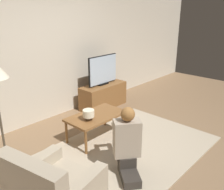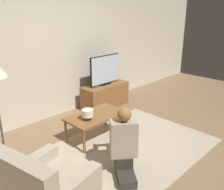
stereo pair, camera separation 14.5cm
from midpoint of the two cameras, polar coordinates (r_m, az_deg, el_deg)
The scene contains 8 objects.
ground_plane at distance 3.87m, azimuth 2.91°, elevation -13.25°, with size 10.00×10.00×0.00m, color #896B4C.
wall_back at distance 4.82m, azimuth -14.35°, elevation 9.48°, with size 10.00×0.06×2.60m.
rug at distance 3.87m, azimuth 2.91°, elevation -13.16°, with size 2.98×1.86×0.02m.
tv_stand at distance 5.44m, azimuth -0.81°, elevation -0.16°, with size 1.06×0.42×0.51m.
tv at distance 5.28m, azimuth -0.86°, elevation 5.73°, with size 0.79×0.08×0.63m.
coffee_table at distance 4.09m, azimuth -2.72°, elevation -5.09°, with size 0.96×0.54×0.43m.
person_kneeling at distance 3.25m, azimuth 4.02°, elevation -10.74°, with size 0.68×0.77×0.93m.
table_lamp at distance 3.87m, azimuth -4.54°, elevation -4.28°, with size 0.18×0.18×0.17m.
Camera 2 is at (-2.39, -2.20, 2.10)m, focal length 40.00 mm.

